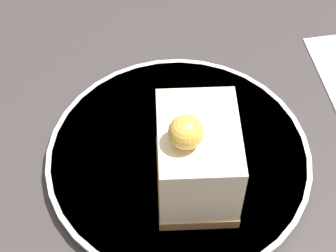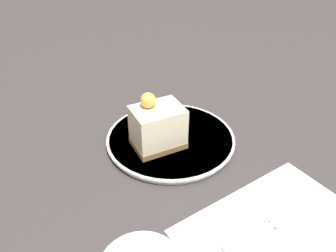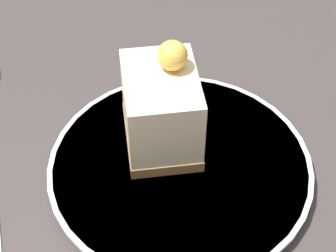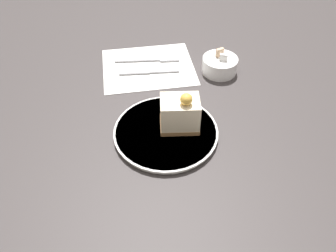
{
  "view_description": "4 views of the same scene",
  "coord_description": "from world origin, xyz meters",
  "px_view_note": "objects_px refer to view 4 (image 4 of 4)",
  "views": [
    {
      "loc": [
        0.09,
        0.24,
        0.41
      ],
      "look_at": [
        0.04,
        -0.02,
        0.07
      ],
      "focal_mm": 60.0,
      "sensor_mm": 36.0,
      "label": 1
    },
    {
      "loc": [
        -0.35,
        0.23,
        0.36
      ],
      "look_at": [
        0.02,
        -0.02,
        0.04
      ],
      "focal_mm": 35.0,
      "sensor_mm": 36.0,
      "label": 2
    },
    {
      "loc": [
        -0.06,
        -0.33,
        0.38
      ],
      "look_at": [
        0.02,
        -0.04,
        0.07
      ],
      "focal_mm": 60.0,
      "sensor_mm": 36.0,
      "label": 3
    },
    {
      "loc": [
        0.52,
        -0.11,
        0.52
      ],
      "look_at": [
        0.05,
        -0.03,
        0.04
      ],
      "focal_mm": 35.0,
      "sensor_mm": 36.0,
      "label": 4
    }
  ],
  "objects_px": {
    "plate": "(166,132)",
    "cake_slice": "(180,113)",
    "knife": "(144,72)",
    "sugar_bowl": "(220,65)",
    "fork": "(153,59)"
  },
  "relations": [
    {
      "from": "fork",
      "to": "knife",
      "type": "xyz_separation_m",
      "value": [
        0.05,
        -0.03,
        0.0
      ]
    },
    {
      "from": "plate",
      "to": "knife",
      "type": "bearing_deg",
      "value": -174.39
    },
    {
      "from": "cake_slice",
      "to": "knife",
      "type": "height_order",
      "value": "cake_slice"
    },
    {
      "from": "sugar_bowl",
      "to": "cake_slice",
      "type": "bearing_deg",
      "value": -36.13
    },
    {
      "from": "fork",
      "to": "plate",
      "type": "bearing_deg",
      "value": 3.56
    },
    {
      "from": "knife",
      "to": "sugar_bowl",
      "type": "distance_m",
      "value": 0.2
    },
    {
      "from": "plate",
      "to": "knife",
      "type": "xyz_separation_m",
      "value": [
        -0.23,
        -0.02,
        -0.0
      ]
    },
    {
      "from": "cake_slice",
      "to": "knife",
      "type": "bearing_deg",
      "value": -158.96
    },
    {
      "from": "sugar_bowl",
      "to": "fork",
      "type": "bearing_deg",
      "value": -114.99
    },
    {
      "from": "cake_slice",
      "to": "fork",
      "type": "distance_m",
      "value": 0.28
    },
    {
      "from": "plate",
      "to": "cake_slice",
      "type": "height_order",
      "value": "cake_slice"
    },
    {
      "from": "fork",
      "to": "sugar_bowl",
      "type": "xyz_separation_m",
      "value": [
        0.08,
        0.17,
        0.02
      ]
    },
    {
      "from": "cake_slice",
      "to": "knife",
      "type": "distance_m",
      "value": 0.23
    },
    {
      "from": "plate",
      "to": "cake_slice",
      "type": "bearing_deg",
      "value": 103.6
    },
    {
      "from": "fork",
      "to": "sugar_bowl",
      "type": "relative_size",
      "value": 1.94
    }
  ]
}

